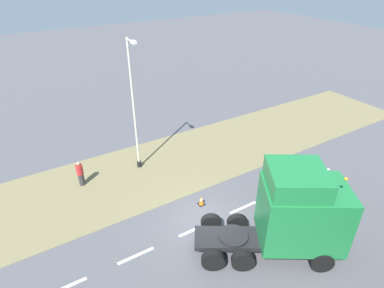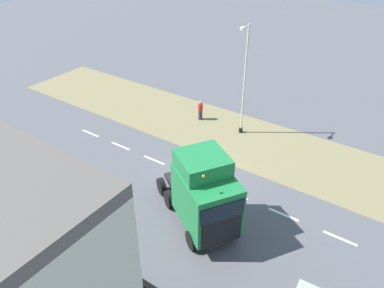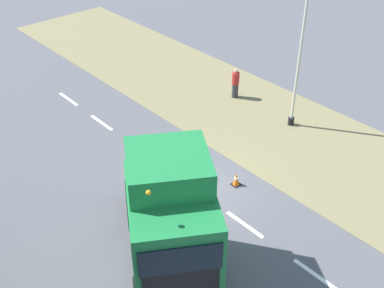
# 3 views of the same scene
# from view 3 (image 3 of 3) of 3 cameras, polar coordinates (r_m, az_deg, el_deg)

# --- Properties ---
(ground_plane) EXTENTS (120.00, 120.00, 0.00)m
(ground_plane) POSITION_cam_3_polar(r_m,az_deg,el_deg) (19.39, 0.84, -5.70)
(ground_plane) COLOR #515156
(ground_plane) RESTS_ON ground
(grass_verge) EXTENTS (7.00, 44.00, 0.01)m
(grass_verge) POSITION_cam_3_polar(r_m,az_deg,el_deg) (23.09, 11.87, 0.83)
(grass_verge) COLOR olive
(grass_verge) RESTS_ON ground
(lane_markings) EXTENTS (0.16, 21.00, 0.00)m
(lane_markings) POSITION_cam_3_polar(r_m,az_deg,el_deg) (19.79, -0.54, -4.73)
(lane_markings) COLOR white
(lane_markings) RESTS_ON ground
(lorry_cab) EXTENTS (5.51, 6.65, 4.71)m
(lorry_cab) POSITION_cam_3_polar(r_m,az_deg,el_deg) (14.81, -2.52, -9.14)
(lorry_cab) COLOR black
(lorry_cab) RESTS_ON ground
(lamp_post) EXTENTS (1.27, 0.29, 8.36)m
(lamp_post) POSITION_cam_3_polar(r_m,az_deg,el_deg) (22.17, 12.64, 10.88)
(lamp_post) COLOR black
(lamp_post) RESTS_ON ground
(pedestrian) EXTENTS (0.39, 0.39, 1.65)m
(pedestrian) POSITION_cam_3_polar(r_m,az_deg,el_deg) (25.68, 5.17, 7.14)
(pedestrian) COLOR #333338
(pedestrian) RESTS_ON ground
(traffic_cone_lead) EXTENTS (0.36, 0.36, 0.58)m
(traffic_cone_lead) POSITION_cam_3_polar(r_m,az_deg,el_deg) (19.65, 5.27, -4.18)
(traffic_cone_lead) COLOR black
(traffic_cone_lead) RESTS_ON ground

